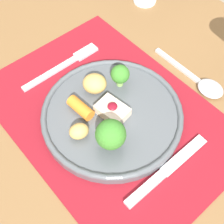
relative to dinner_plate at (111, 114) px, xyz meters
name	(u,v)px	position (x,y,z in m)	size (l,w,h in m)	color
ground_plane	(110,220)	(-0.01, 0.00, -0.79)	(8.00, 8.00, 0.00)	gray
dining_table	(109,141)	(-0.01, 0.00, -0.13)	(1.20, 0.93, 0.77)	brown
placemat	(109,115)	(-0.01, 0.00, -0.02)	(0.50, 0.35, 0.00)	maroon
dinner_plate	(111,114)	(0.00, 0.00, 0.00)	(0.28, 0.28, 0.08)	#4C5156
fork	(66,64)	(-0.17, 0.02, -0.01)	(0.02, 0.20, 0.01)	silver
knife	(162,174)	(0.15, -0.01, -0.01)	(0.02, 0.20, 0.01)	silver
spoon	(205,85)	(0.07, 0.20, -0.01)	(0.18, 0.05, 0.02)	silver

